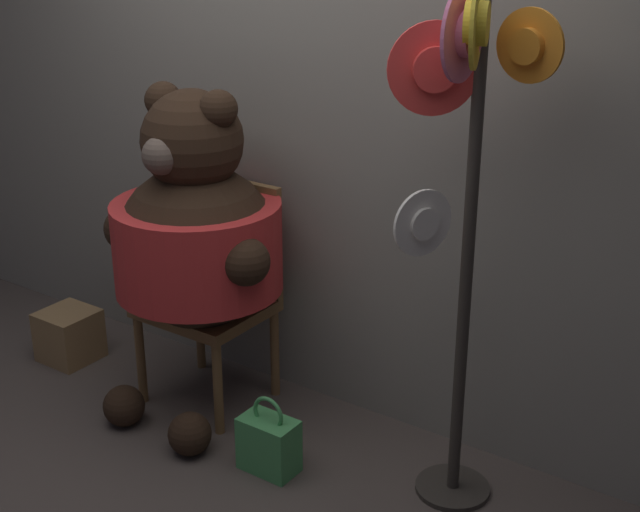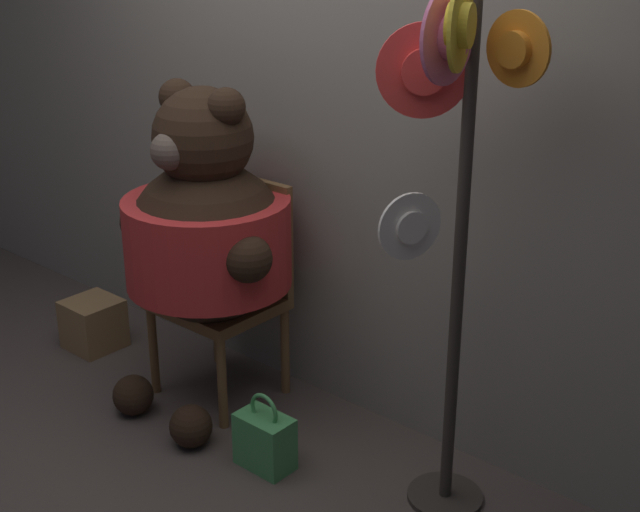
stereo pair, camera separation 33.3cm
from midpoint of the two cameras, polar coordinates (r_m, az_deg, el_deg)
ground_plane at (r=3.67m, az=-4.36°, el=-12.60°), size 14.00×14.00×0.00m
wall_back at (r=3.69m, az=3.22°, el=7.00°), size 8.00×0.10×2.25m
chair at (r=3.90m, az=-3.38°, el=-1.58°), size 0.50×0.44×0.97m
teddy_bear at (r=3.67m, az=-4.75°, el=1.53°), size 0.83×0.74×1.41m
hat_display_rack at (r=2.85m, az=11.78°, el=4.93°), size 0.51×0.44×1.87m
handbag_on_ground at (r=3.52m, az=-0.81°, el=-11.79°), size 0.22×0.14×0.32m
wooden_crate at (r=4.51m, az=-12.27°, el=-4.31°), size 0.25×0.25×0.25m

